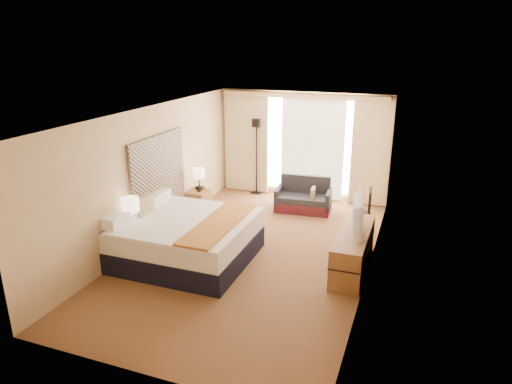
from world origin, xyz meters
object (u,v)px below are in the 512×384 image
(lamp_right, at_px, (199,174))
(loveseat, at_px, (304,200))
(media_dresser, at_px, (353,250))
(bed, at_px, (185,238))
(nightstand_left, at_px, (134,247))
(floor_lamp, at_px, (256,141))
(desk_chair, at_px, (362,216))
(lamp_left, at_px, (130,205))
(nightstand_right, at_px, (198,202))
(television, at_px, (353,213))

(lamp_right, bearing_deg, loveseat, 26.51)
(media_dresser, distance_m, bed, 2.96)
(nightstand_left, xyz_separation_m, loveseat, (2.19, 3.54, -0.02))
(nightstand_left, relative_size, floor_lamp, 0.29)
(desk_chair, bearing_deg, floor_lamp, 140.99)
(loveseat, height_order, lamp_left, lamp_left)
(nightstand_right, height_order, bed, bed)
(nightstand_right, xyz_separation_m, lamp_left, (-0.05, -2.42, 0.76))
(floor_lamp, bearing_deg, bed, -88.73)
(loveseat, bearing_deg, floor_lamp, 145.79)
(nightstand_right, bearing_deg, bed, -68.96)
(nightstand_left, height_order, lamp_right, lamp_right)
(desk_chair, bearing_deg, lamp_right, 173.53)
(bed, relative_size, lamp_left, 3.68)
(nightstand_left, relative_size, bed, 0.24)
(media_dresser, xyz_separation_m, floor_lamp, (-2.98, 3.30, 1.01))
(nightstand_right, bearing_deg, desk_chair, -0.82)
(floor_lamp, xyz_separation_m, television, (2.93, -3.24, -0.36))
(floor_lamp, bearing_deg, nightstand_right, -111.27)
(media_dresser, height_order, bed, bed)
(nightstand_left, bearing_deg, loveseat, 58.29)
(loveseat, height_order, lamp_right, lamp_right)
(desk_chair, distance_m, television, 1.44)
(lamp_left, bearing_deg, desk_chair, 32.67)
(loveseat, bearing_deg, media_dresser, -63.86)
(media_dresser, bearing_deg, television, 128.29)
(floor_lamp, bearing_deg, lamp_right, -109.54)
(bed, xyz_separation_m, lamp_left, (-0.85, -0.32, 0.62))
(desk_chair, height_order, television, television)
(media_dresser, xyz_separation_m, bed, (-2.89, -0.65, 0.06))
(media_dresser, bearing_deg, loveseat, 121.34)
(bed, xyz_separation_m, lamp_right, (-0.75, 2.07, 0.55))
(lamp_left, relative_size, television, 0.59)
(bed, bearing_deg, nightstand_left, -153.66)
(nightstand_left, xyz_separation_m, media_dresser, (3.70, 1.05, 0.07))
(lamp_right, bearing_deg, floor_lamp, 70.46)
(loveseat, distance_m, television, 2.93)
(lamp_left, bearing_deg, nightstand_right, 88.91)
(loveseat, relative_size, lamp_left, 2.11)
(nightstand_left, distance_m, media_dresser, 3.85)
(lamp_left, bearing_deg, television, 15.68)
(lamp_left, distance_m, lamp_right, 2.40)
(lamp_left, bearing_deg, floor_lamp, 79.84)
(nightstand_left, xyz_separation_m, bed, (0.81, 0.40, 0.13))
(nightstand_right, distance_m, desk_chair, 3.66)
(nightstand_right, relative_size, media_dresser, 0.31)
(bed, distance_m, lamp_right, 2.28)
(nightstand_left, height_order, bed, bed)
(media_dresser, height_order, floor_lamp, floor_lamp)
(media_dresser, distance_m, loveseat, 2.91)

